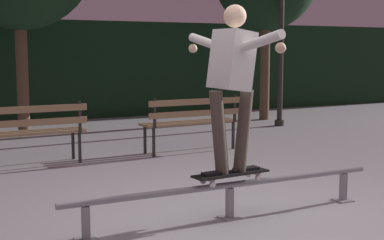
% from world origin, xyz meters
% --- Properties ---
extents(ground_plane, '(90.00, 90.00, 0.00)m').
position_xyz_m(ground_plane, '(0.00, 0.00, 0.00)').
color(ground_plane, '#99999E').
extents(hedge_backdrop, '(24.00, 1.20, 2.27)m').
position_xyz_m(hedge_backdrop, '(0.00, 8.92, 1.13)').
color(hedge_backdrop, black).
rests_on(hedge_backdrop, ground).
extents(grind_rail, '(3.28, 0.18, 0.35)m').
position_xyz_m(grind_rail, '(0.00, 0.12, 0.26)').
color(grind_rail, gray).
rests_on(grind_rail, ground).
extents(skateboard, '(0.80, 0.28, 0.09)m').
position_xyz_m(skateboard, '(0.01, 0.12, 0.43)').
color(skateboard, black).
rests_on(skateboard, grind_rail).
extents(skateboarder, '(0.63, 1.40, 1.56)m').
position_xyz_m(skateboarder, '(0.01, 0.12, 1.36)').
color(skateboarder, black).
rests_on(skateboarder, skateboard).
extents(park_bench_leftmost, '(1.61, 0.47, 0.88)m').
position_xyz_m(park_bench_leftmost, '(-1.24, 3.41, 0.54)').
color(park_bench_leftmost, '#282623').
rests_on(park_bench_leftmost, ground).
extents(park_bench_left_center, '(1.61, 0.47, 0.88)m').
position_xyz_m(park_bench_left_center, '(1.28, 3.41, 0.54)').
color(park_bench_left_center, '#282623').
rests_on(park_bench_left_center, ground).
extents(lamp_post_right, '(0.32, 0.32, 3.90)m').
position_xyz_m(lamp_post_right, '(4.32, 5.35, 2.48)').
color(lamp_post_right, '#282623').
rests_on(lamp_post_right, ground).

